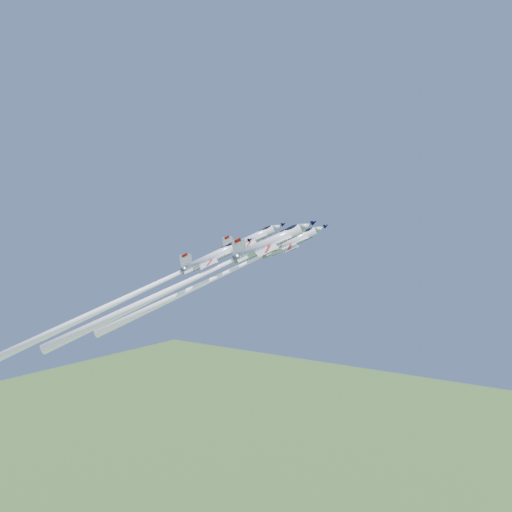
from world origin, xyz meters
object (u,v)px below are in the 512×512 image
Objects in this scene: jet_lead at (219,276)px; jet_slot at (129,296)px; jet_left at (171,277)px; jet_right at (189,281)px.

jet_lead reaches higher than jet_slot.
jet_left reaches higher than jet_lead.
jet_lead is at bearing 40.70° from jet_left.
jet_left reaches higher than jet_slot.
jet_left is at bearing -167.32° from jet_right.
jet_lead is 0.88× the size of jet_slot.
jet_slot is at bearing -113.47° from jet_right.
jet_right is at bearing 12.68° from jet_left.
jet_lead is at bearing 84.22° from jet_slot.
jet_slot is (0.30, -11.87, -2.86)m from jet_left.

